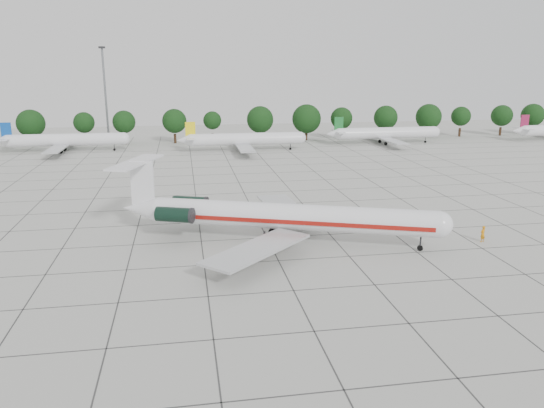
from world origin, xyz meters
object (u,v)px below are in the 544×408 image
object	(u,v)px
main_airliner	(273,215)
floodlight_mast	(105,89)
bg_airliner_d	(386,133)
ground_crew	(483,234)
bg_airliner_c	(245,139)
bg_airliner_b	(65,140)

from	to	relation	value
main_airliner	floodlight_mast	bearing A→B (deg)	128.53
main_airliner	bg_airliner_d	distance (m)	87.38
bg_airliner_d	floodlight_mast	xyz separation A→B (m)	(-74.28, 17.94, 11.37)
floodlight_mast	ground_crew	bearing A→B (deg)	-60.53
main_airliner	bg_airliner_c	world-z (taller)	main_airliner
bg_airliner_b	floodlight_mast	world-z (taller)	floodlight_mast
bg_airliner_b	bg_airliner_d	bearing A→B (deg)	-0.02
bg_airliner_c	bg_airliner_d	xyz separation A→B (m)	(38.82, 5.91, 0.00)
bg_airliner_b	floodlight_mast	bearing A→B (deg)	66.24
ground_crew	bg_airliner_d	xyz separation A→B (m)	(19.02, 79.87, 1.91)
ground_crew	floodlight_mast	distance (m)	113.13
floodlight_mast	bg_airliner_c	bearing A→B (deg)	-33.92
bg_airliner_d	floodlight_mast	distance (m)	77.26
bg_airliner_d	floodlight_mast	bearing A→B (deg)	166.42
ground_crew	bg_airliner_b	bearing A→B (deg)	-72.24
bg_airliner_c	ground_crew	bearing A→B (deg)	-75.02
ground_crew	bg_airliner_c	distance (m)	76.59
ground_crew	bg_airliner_b	distance (m)	101.86
bg_airliner_c	floodlight_mast	size ratio (longest dim) A/B	1.11
main_airliner	bg_airliner_b	bearing A→B (deg)	137.38
bg_airliner_b	bg_airliner_c	xyz separation A→B (m)	(43.35, -5.94, 0.00)
main_airliner	bg_airliner_d	xyz separation A→B (m)	(43.75, 75.64, -0.37)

